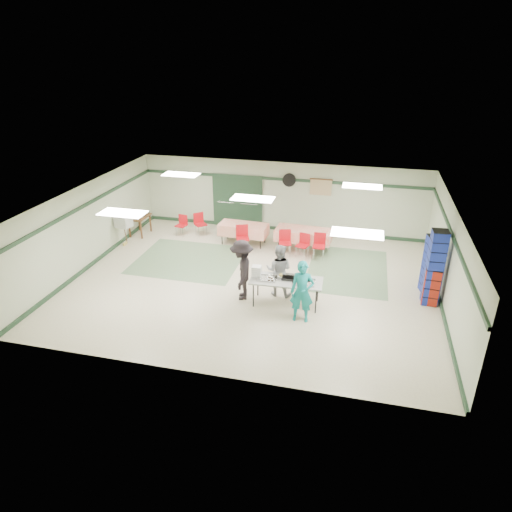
% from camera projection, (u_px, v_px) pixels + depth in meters
% --- Properties ---
extents(floor, '(11.00, 11.00, 0.00)m').
position_uv_depth(floor, '(253.00, 281.00, 14.12)').
color(floor, beige).
rests_on(floor, ground).
extents(ceiling, '(11.00, 11.00, 0.00)m').
position_uv_depth(ceiling, '(253.00, 198.00, 12.98)').
color(ceiling, silver).
rests_on(ceiling, wall_back).
extents(wall_back, '(11.00, 0.00, 11.00)m').
position_uv_depth(wall_back, '(281.00, 197.00, 17.52)').
color(wall_back, '#B6BDA1').
rests_on(wall_back, floor).
extents(wall_front, '(11.00, 0.00, 11.00)m').
position_uv_depth(wall_front, '(201.00, 323.00, 9.58)').
color(wall_front, '#B6BDA1').
rests_on(wall_front, floor).
extents(wall_left, '(0.00, 9.00, 9.00)m').
position_uv_depth(wall_left, '(88.00, 226.00, 14.72)').
color(wall_left, '#B6BDA1').
rests_on(wall_left, floor).
extents(wall_right, '(0.00, 9.00, 9.00)m').
position_uv_depth(wall_right, '(449.00, 260.00, 12.37)').
color(wall_right, '#B6BDA1').
rests_on(wall_right, floor).
extents(trim_back, '(11.00, 0.06, 0.10)m').
position_uv_depth(trim_back, '(281.00, 179.00, 17.20)').
color(trim_back, '#203B26').
rests_on(trim_back, wall_back).
extents(baseboard_back, '(11.00, 0.06, 0.12)m').
position_uv_depth(baseboard_back, '(280.00, 228.00, 18.03)').
color(baseboard_back, '#203B26').
rests_on(baseboard_back, floor).
extents(trim_left, '(0.06, 9.00, 0.10)m').
position_uv_depth(trim_left, '(85.00, 205.00, 14.42)').
color(trim_left, '#203B26').
rests_on(trim_left, wall_back).
extents(baseboard_left, '(0.06, 9.00, 0.12)m').
position_uv_depth(baseboard_left, '(95.00, 262.00, 15.26)').
color(baseboard_left, '#203B26').
rests_on(baseboard_left, floor).
extents(trim_right, '(0.06, 9.00, 0.10)m').
position_uv_depth(trim_right, '(453.00, 236.00, 12.09)').
color(trim_right, '#203B26').
rests_on(trim_right, wall_back).
extents(baseboard_right, '(0.06, 9.00, 0.12)m').
position_uv_depth(baseboard_right, '(440.00, 301.00, 12.92)').
color(baseboard_right, '#203B26').
rests_on(baseboard_right, floor).
extents(green_patch_a, '(3.50, 3.00, 0.01)m').
position_uv_depth(green_patch_a, '(189.00, 260.00, 15.53)').
color(green_patch_a, gray).
rests_on(green_patch_a, floor).
extents(green_patch_b, '(2.50, 3.50, 0.01)m').
position_uv_depth(green_patch_b, '(347.00, 270.00, 14.84)').
color(green_patch_b, gray).
rests_on(green_patch_b, floor).
extents(double_door_left, '(0.90, 0.06, 2.10)m').
position_uv_depth(double_door_left, '(226.00, 201.00, 18.06)').
color(double_door_left, gray).
rests_on(double_door_left, floor).
extents(double_door_right, '(0.90, 0.06, 2.10)m').
position_uv_depth(double_door_right, '(249.00, 202.00, 17.86)').
color(double_door_right, gray).
rests_on(double_door_right, floor).
extents(door_frame, '(2.00, 0.03, 2.15)m').
position_uv_depth(door_frame, '(237.00, 202.00, 17.94)').
color(door_frame, '#203B26').
rests_on(door_frame, floor).
extents(wall_fan, '(0.50, 0.10, 0.50)m').
position_uv_depth(wall_fan, '(289.00, 180.00, 17.10)').
color(wall_fan, black).
rests_on(wall_fan, wall_back).
extents(scroll_banner, '(0.80, 0.02, 0.60)m').
position_uv_depth(scroll_banner, '(321.00, 187.00, 16.93)').
color(scroll_banner, tan).
rests_on(scroll_banner, wall_back).
extents(serving_table, '(2.02, 0.88, 0.76)m').
position_uv_depth(serving_table, '(286.00, 281.00, 12.60)').
color(serving_table, '#ACADA8').
rests_on(serving_table, floor).
extents(sheet_tray_right, '(0.62, 0.48, 0.02)m').
position_uv_depth(sheet_tray_right, '(304.00, 282.00, 12.44)').
color(sheet_tray_right, silver).
rests_on(sheet_tray_right, serving_table).
extents(sheet_tray_mid, '(0.63, 0.48, 0.02)m').
position_uv_depth(sheet_tray_mid, '(286.00, 278.00, 12.68)').
color(sheet_tray_mid, silver).
rests_on(sheet_tray_mid, serving_table).
extents(sheet_tray_left, '(0.54, 0.42, 0.02)m').
position_uv_depth(sheet_tray_left, '(267.00, 279.00, 12.63)').
color(sheet_tray_left, silver).
rests_on(sheet_tray_left, serving_table).
extents(baking_pan, '(0.45, 0.29, 0.08)m').
position_uv_depth(baking_pan, '(290.00, 279.00, 12.57)').
color(baking_pan, black).
rests_on(baking_pan, serving_table).
extents(foam_box_stack, '(0.26, 0.24, 0.29)m').
position_uv_depth(foam_box_stack, '(257.00, 271.00, 12.77)').
color(foam_box_stack, white).
rests_on(foam_box_stack, serving_table).
extents(volunteer_teal, '(0.64, 0.43, 1.70)m').
position_uv_depth(volunteer_teal, '(302.00, 292.00, 11.80)').
color(volunteer_teal, '#127F82').
rests_on(volunteer_teal, floor).
extents(volunteer_grey, '(0.78, 0.62, 1.58)m').
position_uv_depth(volunteer_grey, '(279.00, 270.00, 13.06)').
color(volunteer_grey, gray).
rests_on(volunteer_grey, floor).
extents(volunteer_dark, '(0.89, 1.26, 1.78)m').
position_uv_depth(volunteer_dark, '(242.00, 270.00, 12.85)').
color(volunteer_dark, black).
rests_on(volunteer_dark, floor).
extents(dining_table_a, '(2.00, 0.98, 0.77)m').
position_uv_depth(dining_table_a, '(303.00, 234.00, 16.11)').
color(dining_table_a, red).
rests_on(dining_table_a, floor).
extents(dining_table_b, '(1.80, 0.88, 0.77)m').
position_uv_depth(dining_table_b, '(243.00, 229.00, 16.58)').
color(dining_table_b, red).
rests_on(dining_table_b, floor).
extents(chair_a, '(0.48, 0.48, 0.82)m').
position_uv_depth(chair_a, '(303.00, 243.00, 15.61)').
color(chair_a, red).
rests_on(chair_a, floor).
extents(chair_b, '(0.50, 0.50, 0.89)m').
position_uv_depth(chair_b, '(285.00, 240.00, 15.74)').
color(chair_b, red).
rests_on(chair_b, floor).
extents(chair_c, '(0.42, 0.42, 0.88)m').
position_uv_depth(chair_c, '(319.00, 243.00, 15.49)').
color(chair_c, red).
rests_on(chair_c, floor).
extents(chair_d, '(0.56, 0.56, 0.93)m').
position_uv_depth(chair_d, '(242.00, 235.00, 16.05)').
color(chair_d, red).
rests_on(chair_d, floor).
extents(chair_loose_a, '(0.57, 0.57, 0.86)m').
position_uv_depth(chair_loose_a, '(200.00, 222.00, 17.40)').
color(chair_loose_a, red).
rests_on(chair_loose_a, floor).
extents(chair_loose_b, '(0.43, 0.43, 0.79)m').
position_uv_depth(chair_loose_b, '(182.00, 223.00, 17.39)').
color(chair_loose_b, red).
rests_on(chair_loose_b, floor).
extents(crate_stack_blue_a, '(0.46, 0.46, 1.77)m').
position_uv_depth(crate_stack_blue_a, '(430.00, 264.00, 13.21)').
color(crate_stack_blue_a, navy).
rests_on(crate_stack_blue_a, floor).
extents(crate_stack_red, '(0.45, 0.45, 1.10)m').
position_uv_depth(crate_stack_red, '(431.00, 286.00, 12.71)').
color(crate_stack_red, maroon).
rests_on(crate_stack_red, floor).
extents(crate_stack_blue_b, '(0.45, 0.45, 2.20)m').
position_uv_depth(crate_stack_blue_b, '(434.00, 268.00, 12.48)').
color(crate_stack_blue_b, navy).
rests_on(crate_stack_blue_b, floor).
extents(printer_table, '(0.62, 0.94, 0.74)m').
position_uv_depth(printer_table, '(139.00, 219.00, 17.36)').
color(printer_table, brown).
rests_on(printer_table, floor).
extents(office_printer, '(0.57, 0.52, 0.40)m').
position_uv_depth(office_printer, '(123.00, 222.00, 16.22)').
color(office_printer, '#A8A9A4').
rests_on(office_printer, printer_table).
extents(broom, '(0.04, 0.22, 1.33)m').
position_uv_depth(broom, '(124.00, 227.00, 16.44)').
color(broom, brown).
rests_on(broom, floor).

